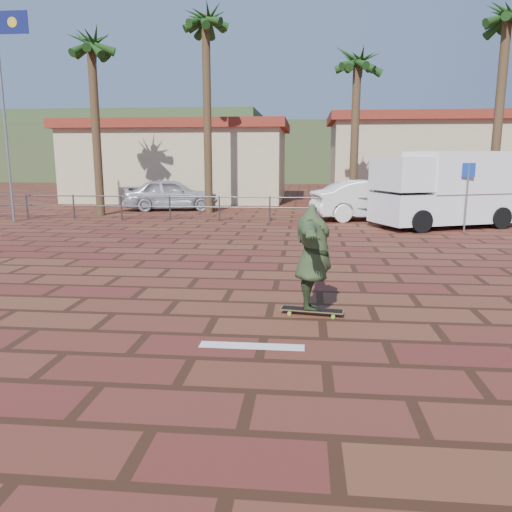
{
  "coord_description": "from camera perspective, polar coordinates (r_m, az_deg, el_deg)",
  "views": [
    {
      "loc": [
        1.37,
        -7.44,
        2.46
      ],
      "look_at": [
        0.54,
        0.95,
        0.8
      ],
      "focal_mm": 35.0,
      "sensor_mm": 36.0,
      "label": 1
    }
  ],
  "objects": [
    {
      "name": "palm_left",
      "position": [
        23.52,
        -5.77,
        24.61
      ],
      "size": [
        2.4,
        2.4,
        9.45
      ],
      "color": "brown",
      "rests_on": "ground"
    },
    {
      "name": "campervan",
      "position": [
        19.33,
        21.1,
        7.3
      ],
      "size": [
        5.61,
        3.99,
        2.69
      ],
      "rotation": [
        0.0,
        0.0,
        0.4
      ],
      "color": "white",
      "rests_on": "ground"
    },
    {
      "name": "building_west",
      "position": [
        30.35,
        -8.58,
        10.69
      ],
      "size": [
        12.6,
        7.6,
        4.5
      ],
      "color": "beige",
      "rests_on": "ground"
    },
    {
      "name": "palm_center",
      "position": [
        23.37,
        11.51,
        20.55
      ],
      "size": [
        2.4,
        2.4,
        7.75
      ],
      "color": "brown",
      "rests_on": "ground"
    },
    {
      "name": "hill_front",
      "position": [
        57.46,
        4.35,
        11.66
      ],
      "size": [
        70.0,
        18.0,
        6.0
      ],
      "primitive_type": "cube",
      "color": "#384C28",
      "rests_on": "ground"
    },
    {
      "name": "longboard",
      "position": [
        8.03,
        6.41,
        -6.18
      ],
      "size": [
        1.02,
        0.36,
        0.1
      ],
      "rotation": [
        0.0,
        0.0,
        -0.15
      ],
      "color": "olive",
      "rests_on": "ground"
    },
    {
      "name": "skateboarder",
      "position": [
        7.82,
        6.55,
        -0.18
      ],
      "size": [
        0.65,
        2.08,
        1.68
      ],
      "primitive_type": "imported",
      "rotation": [
        0.0,
        0.0,
        1.61
      ],
      "color": "#334424",
      "rests_on": "longboard"
    },
    {
      "name": "car_silver",
      "position": [
        24.36,
        -9.65,
        6.97
      ],
      "size": [
        4.68,
        2.66,
        1.5
      ],
      "primitive_type": "imported",
      "rotation": [
        0.0,
        0.0,
        1.78
      ],
      "color": "#B6B7BD",
      "rests_on": "ground"
    },
    {
      "name": "building_east",
      "position": [
        32.14,
        17.85,
        10.77
      ],
      "size": [
        10.6,
        6.6,
        5.0
      ],
      "color": "beige",
      "rests_on": "ground"
    },
    {
      "name": "hill_back",
      "position": [
        67.63,
        -14.93,
        12.1
      ],
      "size": [
        35.0,
        14.0,
        8.0
      ],
      "primitive_type": "cube",
      "color": "#384C28",
      "rests_on": "ground"
    },
    {
      "name": "street_sign",
      "position": [
        18.28,
        23.04,
        7.59
      ],
      "size": [
        0.46,
        0.17,
        2.3
      ],
      "rotation": [
        0.0,
        0.0,
        0.28
      ],
      "color": "gray",
      "rests_on": "ground"
    },
    {
      "name": "palm_right",
      "position": [
        23.33,
        26.77,
        22.71
      ],
      "size": [
        2.4,
        2.4,
        9.05
      ],
      "color": "brown",
      "rests_on": "ground"
    },
    {
      "name": "palm_far_left",
      "position": [
        23.16,
        -18.33,
        21.5
      ],
      "size": [
        2.4,
        2.4,
        8.25
      ],
      "color": "brown",
      "rests_on": "ground"
    },
    {
      "name": "car_white",
      "position": [
        20.69,
        13.13,
        6.23
      ],
      "size": [
        5.06,
        2.8,
        1.58
      ],
      "primitive_type": "imported",
      "rotation": [
        0.0,
        0.0,
        1.82
      ],
      "color": "white",
      "rests_on": "ground"
    },
    {
      "name": "paint_stripe",
      "position": [
        6.75,
        -0.49,
        -10.24
      ],
      "size": [
        1.4,
        0.22,
        0.01
      ],
      "primitive_type": "cube",
      "color": "white",
      "rests_on": "ground"
    },
    {
      "name": "ground",
      "position": [
        7.96,
        -4.61,
        -6.91
      ],
      "size": [
        120.0,
        120.0,
        0.0
      ],
      "primitive_type": "plane",
      "color": "brown",
      "rests_on": "ground"
    },
    {
      "name": "flagpole",
      "position": [
        21.71,
        -26.69,
        15.77
      ],
      "size": [
        1.3,
        0.1,
        8.0
      ],
      "color": "gray",
      "rests_on": "ground"
    },
    {
      "name": "guardrail",
      "position": [
        19.57,
        1.59,
        5.93
      ],
      "size": [
        24.06,
        0.06,
        1.0
      ],
      "color": "#47494F",
      "rests_on": "ground"
    }
  ]
}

